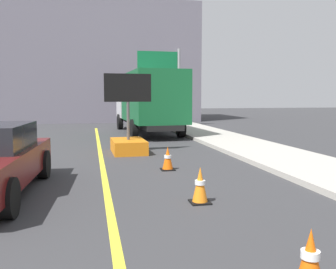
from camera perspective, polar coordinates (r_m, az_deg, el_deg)
lane_center_stripe at (r=5.30m, az=-8.30°, el=-15.39°), size 0.14×36.00×0.01m
arrow_board_trailer at (r=12.73m, az=-6.16°, el=-0.67°), size 1.60×1.83×2.70m
box_truck at (r=19.28m, az=-3.07°, el=5.26°), size 2.81×8.07×3.11m
highway_guide_sign at (r=23.98m, az=-0.15°, el=9.45°), size 2.79×0.18×5.00m
far_building_block at (r=31.33m, az=-12.00°, el=10.53°), size 16.69×7.78×9.09m
traffic_cone_near_sign at (r=4.13m, az=21.14°, el=-17.57°), size 0.36×0.36×0.62m
traffic_cone_mid_lane at (r=6.75m, az=4.99°, el=-7.83°), size 0.36×0.36×0.67m
traffic_cone_far_lane at (r=9.69m, az=-0.04°, el=-3.73°), size 0.36×0.36×0.62m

